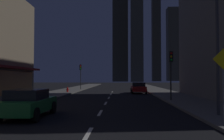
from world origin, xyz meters
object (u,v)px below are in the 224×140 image
Objects in this scene: car_parked_near at (28,103)px; pedestrian_crossing_sign at (223,78)px; traffic_light_near_right at (171,64)px; traffic_light_far_left at (81,71)px; street_lamp_right at (201,20)px; car_parked_far at (138,88)px; fire_hydrant_far_left at (67,90)px.

car_parked_near is 9.47m from pedestrian_crossing_sign.
traffic_light_far_left is (-11.00, 19.17, 0.00)m from traffic_light_near_right.
pedestrian_crossing_sign is at bearing -83.84° from street_lamp_right.
car_parked_far is 9.51m from fire_hydrant_far_left.
traffic_light_near_right is 1.33× the size of pedestrian_crossing_sign.
traffic_light_near_right is 0.64× the size of street_lamp_right.
car_parked_far reaches higher than fire_hydrant_far_left.
street_lamp_right reaches higher than car_parked_far.
fire_hydrant_far_left is 0.21× the size of pedestrian_crossing_sign.
car_parked_near is 20.66m from car_parked_far.
pedestrian_crossing_sign is at bearing -89.42° from traffic_light_near_right.
pedestrian_crossing_sign is at bearing -11.46° from car_parked_near.
pedestrian_crossing_sign is (9.20, -1.87, 1.28)m from car_parked_near.
traffic_light_far_left is 1.33× the size of pedestrian_crossing_sign.
traffic_light_near_right is 22.10m from traffic_light_far_left.
fire_hydrant_far_left is 24.06m from pedestrian_crossing_sign.
fire_hydrant_far_left is (-2.30, 19.21, -0.29)m from car_parked_near.
pedestrian_crossing_sign is at bearing -61.38° from fire_hydrant_far_left.
traffic_light_near_right is at bearing -60.16° from traffic_light_far_left.
car_parked_near is at bearing -110.40° from car_parked_far.
car_parked_far is (7.20, 19.36, 0.00)m from car_parked_near.
street_lamp_right reaches higher than traffic_light_far_left.
car_parked_near is at bearing -86.00° from traffic_light_far_left.
fire_hydrant_far_left is at bearing -179.11° from car_parked_far.
street_lamp_right is 2.09× the size of pedestrian_crossing_sign.
car_parked_near is 1.00× the size of car_parked_far.
car_parked_far is 12.26m from traffic_light_far_left.
pedestrian_crossing_sign is at bearing -84.62° from car_parked_far.
car_parked_near is at bearing -178.89° from street_lamp_right.
street_lamp_right is (8.98, 0.17, 4.33)m from car_parked_near.
street_lamp_right is (11.28, -19.04, 4.61)m from fire_hydrant_far_left.
car_parked_far is at bearing -40.75° from traffic_light_far_left.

